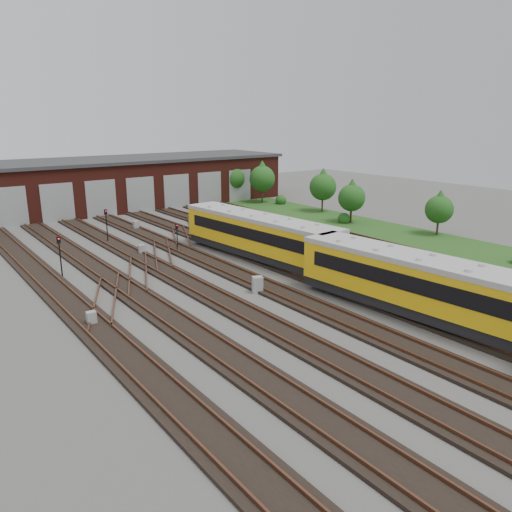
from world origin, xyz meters
TOP-DOWN VIEW (x-y plane):
  - ground at (0.00, 0.00)m, footprint 120.00×120.00m
  - track_network at (-0.17, 0.59)m, footprint 30.40×70.00m
  - maintenance_shed at (-0.01, 39.97)m, footprint 51.00×12.50m
  - grass_verge at (19.00, 10.00)m, footprint 8.00×55.00m
  - metro_train at (2.00, -7.82)m, footprint 4.25×48.66m
  - signal_mast_0 at (-12.70, 13.08)m, footprint 0.26×0.24m
  - signal_mast_1 at (-6.10, 21.31)m, footprint 0.26×0.24m
  - signal_mast_2 at (-2.15, 14.75)m, footprint 0.23×0.21m
  - signal_mast_3 at (3.42, 20.68)m, footprint 0.27×0.25m
  - relay_cabinet_0 at (-14.02, 2.75)m, footprint 0.53×0.44m
  - relay_cabinet_1 at (-5.28, 15.41)m, footprint 0.57×0.49m
  - relay_cabinet_2 at (-3.06, 1.59)m, footprint 0.84×0.78m
  - relay_cabinet_3 at (-1.56, 25.18)m, footprint 0.57×0.48m
  - relay_cabinet_4 at (6.18, 12.88)m, footprint 0.64×0.55m
  - tree_0 at (17.54, 35.00)m, footprint 3.40×3.40m
  - tree_1 at (19.66, 30.94)m, footprint 3.54×3.54m
  - tree_2 at (21.47, 20.83)m, footprint 3.34×3.34m
  - tree_3 at (19.31, 13.98)m, footprint 3.03×3.03m
  - tree_4 at (21.83, 4.55)m, footprint 2.79×2.79m
  - bush_1 at (18.58, 14.34)m, footprint 1.38×1.38m
  - bush_2 at (21.01, 28.45)m, footprint 1.49×1.49m

SIDE VIEW (x-z plane):
  - ground at x=0.00m, z-range 0.00..0.00m
  - grass_verge at x=19.00m, z-range 0.00..0.05m
  - track_network at x=-0.17m, z-range -0.06..0.27m
  - relay_cabinet_0 at x=-14.02m, z-range 0.00..0.86m
  - relay_cabinet_1 at x=-5.28m, z-range 0.00..0.87m
  - relay_cabinet_3 at x=-1.56m, z-range 0.00..0.93m
  - relay_cabinet_4 at x=6.18m, z-range 0.00..0.97m
  - relay_cabinet_2 at x=-3.06m, z-range 0.00..1.13m
  - bush_1 at x=18.58m, z-range 0.00..1.38m
  - bush_2 at x=21.01m, z-range 0.00..1.49m
  - signal_mast_2 at x=-2.15m, z-range 0.36..2.81m
  - signal_mast_3 at x=3.42m, z-range 0.43..3.45m
  - signal_mast_0 at x=-12.70m, z-range 0.44..3.53m
  - signal_mast_1 at x=-6.10m, z-range 0.45..3.66m
  - metro_train at x=2.00m, z-range 0.37..3.78m
  - tree_4 at x=21.83m, z-range 0.66..5.28m
  - maintenance_shed at x=-0.01m, z-range 0.03..6.38m
  - tree_3 at x=19.31m, z-range 0.71..5.73m
  - tree_2 at x=21.47m, z-range 0.79..6.32m
  - tree_0 at x=17.54m, z-range 0.80..6.43m
  - tree_1 at x=19.66m, z-range 0.84..6.71m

